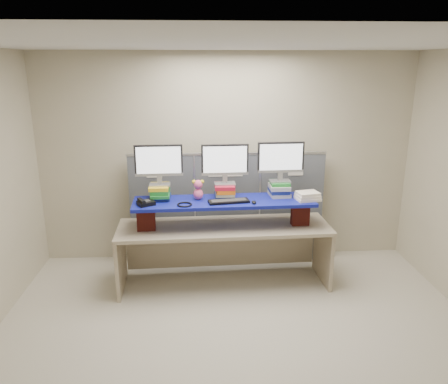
{
  "coord_description": "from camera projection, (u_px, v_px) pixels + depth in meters",
  "views": [
    {
      "loc": [
        -0.37,
        -3.76,
        2.65
      ],
      "look_at": [
        -0.08,
        1.13,
        1.19
      ],
      "focal_mm": 35.0,
      "sensor_mm": 36.0,
      "label": 1
    }
  ],
  "objects": [
    {
      "name": "desk",
      "position": [
        224.0,
        238.0,
        5.27
      ],
      "size": [
        2.56,
        0.83,
        0.77
      ],
      "rotation": [
        0.0,
        0.0,
        0.04
      ],
      "color": "tan",
      "rests_on": "ground"
    },
    {
      "name": "binder_stack",
      "position": [
        308.0,
        196.0,
        5.13
      ],
      "size": [
        0.3,
        0.26,
        0.1
      ],
      "rotation": [
        0.0,
        0.0,
        0.19
      ],
      "color": "white",
      "rests_on": "blue_board"
    },
    {
      "name": "mouse",
      "position": [
        254.0,
        202.0,
        5.01
      ],
      "size": [
        0.08,
        0.11,
        0.03
      ],
      "primitive_type": "ellipsoid",
      "rotation": [
        0.0,
        0.0,
        -0.32
      ],
      "color": "black",
      "rests_on": "blue_board"
    },
    {
      "name": "room",
      "position": [
        240.0,
        205.0,
        3.97
      ],
      "size": [
        5.0,
        4.0,
        2.8
      ],
      "color": "#BEB59C",
      "rests_on": "ground"
    },
    {
      "name": "monitor_center",
      "position": [
        225.0,
        162.0,
        5.13
      ],
      "size": [
        0.56,
        0.16,
        0.48
      ],
      "rotation": [
        0.0,
        0.0,
        0.04
      ],
      "color": "#A5A5AA",
      "rests_on": "book_stack_center"
    },
    {
      "name": "book_stack_center",
      "position": [
        225.0,
        191.0,
        5.23
      ],
      "size": [
        0.24,
        0.29,
        0.16
      ],
      "color": "navy",
      "rests_on": "blue_board"
    },
    {
      "name": "brick_pier_left",
      "position": [
        146.0,
        218.0,
        5.06
      ],
      "size": [
        0.21,
        0.12,
        0.28
      ],
      "primitive_type": "cube",
      "rotation": [
        0.0,
        0.0,
        0.04
      ],
      "color": "maroon",
      "rests_on": "desk"
    },
    {
      "name": "blue_board",
      "position": [
        224.0,
        202.0,
        5.14
      ],
      "size": [
        2.14,
        0.61,
        0.04
      ],
      "primitive_type": "cube",
      "rotation": [
        0.0,
        0.0,
        0.04
      ],
      "color": "#100A87",
      "rests_on": "brick_pier_left"
    },
    {
      "name": "brick_pier_right",
      "position": [
        300.0,
        214.0,
        5.22
      ],
      "size": [
        0.21,
        0.12,
        0.28
      ],
      "primitive_type": "cube",
      "rotation": [
        0.0,
        0.0,
        0.04
      ],
      "color": "maroon",
      "rests_on": "desk"
    },
    {
      "name": "monitor_left",
      "position": [
        159.0,
        163.0,
        5.06
      ],
      "size": [
        0.56,
        0.16,
        0.48
      ],
      "rotation": [
        0.0,
        0.0,
        0.04
      ],
      "color": "#A5A5AA",
      "rests_on": "book_stack_left"
    },
    {
      "name": "book_stack_left",
      "position": [
        160.0,
        192.0,
        5.16
      ],
      "size": [
        0.24,
        0.32,
        0.17
      ],
      "color": "navy",
      "rests_on": "blue_board"
    },
    {
      "name": "book_stack_right",
      "position": [
        279.0,
        189.0,
        5.28
      ],
      "size": [
        0.25,
        0.29,
        0.18
      ],
      "color": "#B3B2AB",
      "rests_on": "blue_board"
    },
    {
      "name": "monitor_right",
      "position": [
        281.0,
        159.0,
        5.18
      ],
      "size": [
        0.56,
        0.16,
        0.48
      ],
      "rotation": [
        0.0,
        0.0,
        0.04
      ],
      "color": "#A5A5AA",
      "rests_on": "book_stack_right"
    },
    {
      "name": "headset",
      "position": [
        185.0,
        205.0,
        4.95
      ],
      "size": [
        0.2,
        0.2,
        0.02
      ],
      "primitive_type": "torus",
      "rotation": [
        0.0,
        0.0,
        0.21
      ],
      "color": "black",
      "rests_on": "blue_board"
    },
    {
      "name": "keyboard",
      "position": [
        229.0,
        201.0,
        5.05
      ],
      "size": [
        0.49,
        0.23,
        0.03
      ],
      "rotation": [
        0.0,
        0.0,
        0.16
      ],
      "color": "black",
      "rests_on": "blue_board"
    },
    {
      "name": "desk_phone",
      "position": [
        145.0,
        203.0,
        4.95
      ],
      "size": [
        0.23,
        0.22,
        0.08
      ],
      "rotation": [
        0.0,
        0.0,
        0.5
      ],
      "color": "black",
      "rests_on": "blue_board"
    },
    {
      "name": "plush_toy",
      "position": [
        198.0,
        189.0,
        5.13
      ],
      "size": [
        0.14,
        0.11,
        0.24
      ],
      "rotation": [
        0.0,
        0.0,
        0.07
      ],
      "color": "#FD6092",
      "rests_on": "blue_board"
    },
    {
      "name": "cubicle_partition",
      "position": [
        227.0,
        208.0,
        5.86
      ],
      "size": [
        2.6,
        0.06,
        1.53
      ],
      "color": "#4B4F59",
      "rests_on": "ground"
    }
  ]
}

